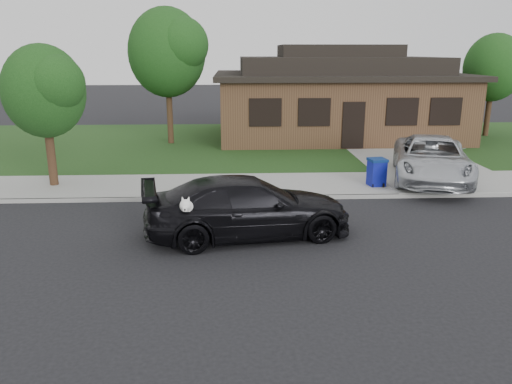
{
  "coord_description": "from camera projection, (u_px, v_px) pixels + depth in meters",
  "views": [
    {
      "loc": [
        -1.43,
        -11.36,
        4.44
      ],
      "look_at": [
        -0.89,
        0.48,
        1.1
      ],
      "focal_mm": 35.0,
      "sensor_mm": 36.0,
      "label": 1
    }
  ],
  "objects": [
    {
      "name": "house",
      "position": [
        336.0,
        97.0,
        26.2
      ],
      "size": [
        12.6,
        8.6,
        4.65
      ],
      "color": "#422B1C",
      "rests_on": "ground"
    },
    {
      "name": "sedan",
      "position": [
        248.0,
        207.0,
        12.3
      ],
      "size": [
        5.4,
        2.95,
        1.48
      ],
      "rotation": [
        0.0,
        0.0,
        1.75
      ],
      "color": "black",
      "rests_on": "ground"
    },
    {
      "name": "ground",
      "position": [
        293.0,
        240.0,
        12.19
      ],
      "size": [
        120.0,
        120.0,
        0.0
      ],
      "primitive_type": "plane",
      "color": "black",
      "rests_on": "ground"
    },
    {
      "name": "curb",
      "position": [
        280.0,
        198.0,
        15.54
      ],
      "size": [
        60.0,
        0.12,
        0.12
      ],
      "primitive_type": "cube",
      "color": "gray",
      "rests_on": "ground"
    },
    {
      "name": "tree_0",
      "position": [
        170.0,
        51.0,
        23.17
      ],
      "size": [
        3.78,
        3.6,
        6.34
      ],
      "color": "#332114",
      "rests_on": "ground"
    },
    {
      "name": "sidewalk",
      "position": [
        276.0,
        185.0,
        16.98
      ],
      "size": [
        60.0,
        3.0,
        0.12
      ],
      "primitive_type": "cube",
      "color": "gray",
      "rests_on": "ground"
    },
    {
      "name": "lawn",
      "position": [
        263.0,
        143.0,
        24.67
      ],
      "size": [
        60.0,
        13.0,
        0.13
      ],
      "primitive_type": "cube",
      "color": "#193814",
      "rests_on": "ground"
    },
    {
      "name": "recycling_bin",
      "position": [
        377.0,
        172.0,
        16.61
      ],
      "size": [
        0.63,
        0.64,
        0.92
      ],
      "rotation": [
        0.0,
        0.0,
        0.17
      ],
      "color": "#0C148D",
      "rests_on": "sidewalk"
    },
    {
      "name": "driveway",
      "position": [
        402.0,
        154.0,
        22.05
      ],
      "size": [
        4.5,
        13.0,
        0.14
      ],
      "primitive_type": "cube",
      "color": "gray",
      "rests_on": "ground"
    },
    {
      "name": "minivan",
      "position": [
        432.0,
        159.0,
        17.23
      ],
      "size": [
        3.85,
        5.77,
        1.47
      ],
      "primitive_type": "imported",
      "rotation": [
        0.0,
        0.0,
        -0.29
      ],
      "color": "silver",
      "rests_on": "driveway"
    },
    {
      "name": "tree_2",
      "position": [
        46.0,
        90.0,
        15.9
      ],
      "size": [
        2.73,
        2.6,
        4.59
      ],
      "color": "#332114",
      "rests_on": "ground"
    },
    {
      "name": "tree_1",
      "position": [
        497.0,
        66.0,
        25.55
      ],
      "size": [
        3.15,
        3.0,
        5.25
      ],
      "color": "#332114",
      "rests_on": "ground"
    }
  ]
}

